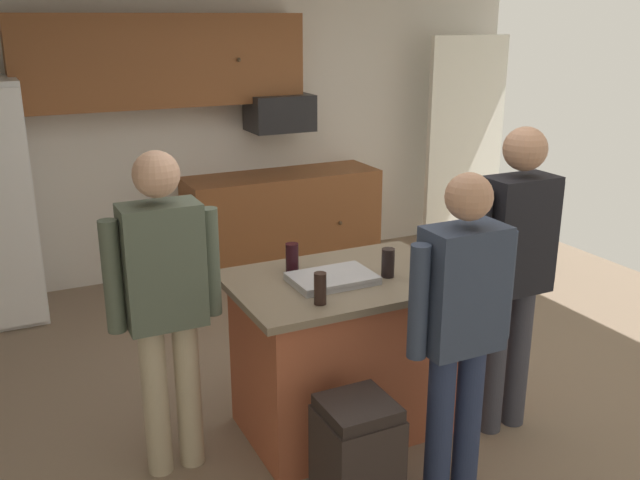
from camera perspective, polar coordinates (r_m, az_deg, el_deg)
name	(u,v)px	position (r m, az deg, el deg)	size (l,w,h in m)	color
floor	(351,403)	(4.45, 2.56, -13.08)	(7.04, 7.04, 0.00)	#7F6B56
back_wall	(206,129)	(6.49, -9.28, 8.87)	(6.40, 0.10, 2.60)	silver
french_door_window_panel	(465,137)	(7.36, 11.72, 8.20)	(0.90, 0.06, 2.00)	white
cabinet_run_upper	(162,60)	(6.13, -12.69, 14.05)	(2.40, 0.38, 0.75)	brown
cabinet_run_lower	(282,220)	(6.58, -3.09, 1.60)	(1.80, 0.63, 0.90)	brown
microwave_over_range	(280,113)	(6.39, -3.31, 10.29)	(0.56, 0.40, 0.32)	black
kitchen_island	(343,353)	(4.00, 1.91, -9.15)	(1.24, 0.85, 0.92)	#AD5638
person_guest_by_door	(515,262)	(3.93, 15.57, -1.72)	(0.57, 0.23, 1.74)	#383842
person_guest_left	(461,320)	(3.33, 11.37, -6.36)	(0.57, 0.22, 1.63)	#232D4C
person_host_foreground	(165,295)	(3.52, -12.50, -4.38)	(0.57, 0.22, 1.69)	tan
glass_pilsner	(388,263)	(3.82, 5.55, -1.85)	(0.07, 0.07, 0.16)	black
glass_stout_tall	(292,258)	(3.88, -2.28, -1.44)	(0.07, 0.07, 0.16)	black
mug_ceramic_white	(426,267)	(3.87, 8.60, -2.19)	(0.13, 0.09, 0.10)	white
glass_short_whisky	(320,288)	(3.45, 0.01, -3.96)	(0.06, 0.06, 0.16)	black
serving_tray	(332,278)	(3.74, 1.01, -3.15)	(0.44, 0.30, 0.04)	#B7B7BC
trash_bin	(357,460)	(3.43, 3.01, -17.44)	(0.34, 0.34, 0.61)	black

